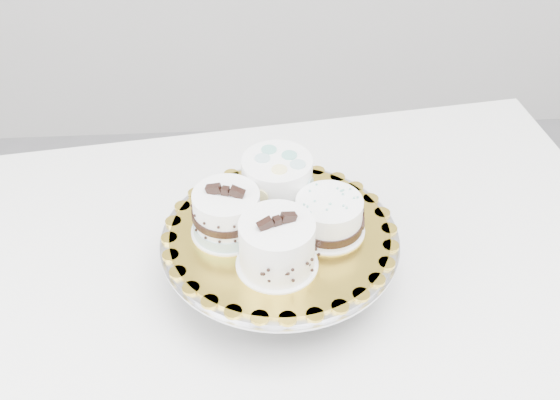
{
  "coord_description": "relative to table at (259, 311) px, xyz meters",
  "views": [
    {
      "loc": [
        0.11,
        -0.55,
        1.57
      ],
      "look_at": [
        0.16,
        0.23,
        0.91
      ],
      "focal_mm": 45.0,
      "sensor_mm": 36.0,
      "label": 1
    }
  ],
  "objects": [
    {
      "name": "cake_dots",
      "position": [
        0.04,
        0.08,
        0.21
      ],
      "size": [
        0.13,
        0.13,
        0.08
      ],
      "rotation": [
        0.0,
        0.0,
        -0.07
      ],
      "color": "white",
      "rests_on": "cake_board"
    },
    {
      "name": "table",
      "position": [
        0.0,
        0.0,
        0.0
      ],
      "size": [
        1.41,
        1.03,
        0.75
      ],
      "rotation": [
        0.0,
        0.0,
        0.13
      ],
      "color": "white",
      "rests_on": "floor"
    },
    {
      "name": "cake_board",
      "position": [
        0.04,
        0.0,
        0.17
      ],
      "size": [
        0.44,
        0.44,
        0.0
      ],
      "primitive_type": "cylinder",
      "rotation": [
        0.0,
        0.0,
        0.43
      ],
      "color": "gold",
      "rests_on": "cake_stand"
    },
    {
      "name": "cake_ribbon",
      "position": [
        0.11,
        0.0,
        0.2
      ],
      "size": [
        0.12,
        0.11,
        0.06
      ],
      "rotation": [
        0.0,
        0.0,
        -0.13
      ],
      "color": "white",
      "rests_on": "cake_board"
    },
    {
      "name": "cake_swirl",
      "position": [
        0.03,
        -0.06,
        0.21
      ],
      "size": [
        0.14,
        0.14,
        0.09
      ],
      "rotation": [
        0.0,
        0.0,
        0.36
      ],
      "color": "white",
      "rests_on": "cake_board"
    },
    {
      "name": "cake_stand",
      "position": [
        0.04,
        0.0,
        0.14
      ],
      "size": [
        0.36,
        0.36,
        0.1
      ],
      "color": "gray",
      "rests_on": "table"
    },
    {
      "name": "cake_banded",
      "position": [
        -0.04,
        0.01,
        0.21
      ],
      "size": [
        0.12,
        0.12,
        0.09
      ],
      "rotation": [
        0.0,
        0.0,
        -0.29
      ],
      "color": "white",
      "rests_on": "cake_board"
    }
  ]
}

